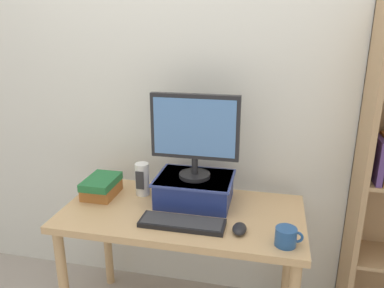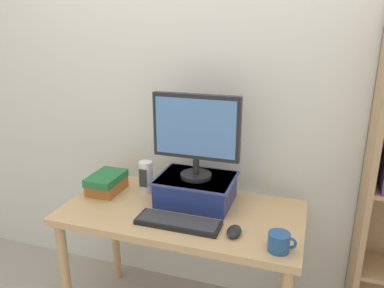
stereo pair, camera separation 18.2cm
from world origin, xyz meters
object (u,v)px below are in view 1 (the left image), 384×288
Objects in this scene: computer_monitor at (195,132)px; keyboard at (182,223)px; riser_box at (195,188)px; book_stack at (101,186)px; coffee_mug at (286,237)px; computer_mouse at (239,229)px; desk_speaker at (142,179)px; desk at (182,226)px.

computer_monitor is 0.45m from keyboard.
book_stack is at bearing -175.49° from riser_box.
keyboard is 3.39× the size of coffee_mug.
computer_mouse is (0.26, -0.26, -0.06)m from riser_box.
computer_mouse reaches higher than keyboard.
desk_speaker is (-0.76, 0.34, 0.05)m from coffee_mug.
book_stack is at bearing 164.21° from coffee_mug.
desk is 0.20m from riser_box.
computer_monitor is 0.66m from coffee_mug.
riser_box reaches higher than book_stack.
desk is at bearing -8.31° from book_stack.
book_stack is at bearing 171.69° from desk.
computer_monitor is at bearing 135.73° from computer_mouse.
coffee_mug is at bearing -22.29° from desk.
computer_mouse is 0.88× the size of coffee_mug.
desk_speaker reaches higher than coffee_mug.
book_stack is 1.94× the size of coffee_mug.
desk_speaker reaches higher than book_stack.
computer_monitor is 0.42m from desk_speaker.
book_stack is at bearing 157.21° from keyboard.
coffee_mug reaches higher than computer_mouse.
riser_box reaches higher than keyboard.
coffee_mug is 0.84m from desk_speaker.
desk_speaker is (-0.29, 0.28, 0.08)m from keyboard.
keyboard is at bearing 172.31° from coffee_mug.
desk is 0.49m from computer_monitor.
desk is 3.01× the size of keyboard.
desk_speaker is at bearing 152.68° from desk.
desk_speaker reaches higher than desk.
coffee_mug reaches higher than desk.
book_stack is (-0.47, 0.07, 0.15)m from desk.
keyboard is at bearing -76.19° from desk.
riser_box is at bearing 88.77° from keyboard.
coffee_mug is at bearing -15.79° from book_stack.
book_stack reaches higher than coffee_mug.
keyboard is at bearing -22.79° from book_stack.
keyboard is 0.41m from desk_speaker.
computer_monitor reaches higher than desk_speaker.
riser_box is 3.36× the size of coffee_mug.
riser_box is at bearing -4.57° from desk_speaker.
riser_box is 0.89× the size of computer_monitor.
keyboard is 0.55m from book_stack.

